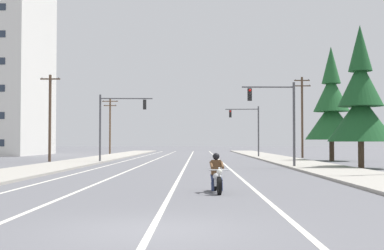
{
  "coord_description": "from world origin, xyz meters",
  "views": [
    {
      "loc": [
        1.03,
        -11.22,
        1.87
      ],
      "look_at": [
        0.69,
        17.44,
        2.8
      ],
      "focal_mm": 49.2,
      "sensor_mm": 36.0,
      "label": 1
    }
  ],
  "objects_px": {
    "conifer_tree_right_verge_near": "(361,102)",
    "conifer_tree_right_verge_far": "(331,108)",
    "traffic_signal_near_left": "(115,118)",
    "utility_pole_right_far": "(302,114)",
    "motorcycle_with_rider": "(217,177)",
    "utility_pole_left_far": "(110,124)",
    "traffic_signal_mid_right": "(249,124)",
    "traffic_signal_near_right": "(279,112)",
    "utility_pole_left_near": "(50,116)"
  },
  "relations": [
    {
      "from": "conifer_tree_right_verge_near",
      "to": "conifer_tree_right_verge_far",
      "type": "distance_m",
      "value": 14.82
    },
    {
      "from": "traffic_signal_near_left",
      "to": "utility_pole_right_far",
      "type": "xyz_separation_m",
      "value": [
        19.9,
        14.49,
        1.03
      ]
    },
    {
      "from": "conifer_tree_right_verge_near",
      "to": "conifer_tree_right_verge_far",
      "type": "bearing_deg",
      "value": 83.57
    },
    {
      "from": "motorcycle_with_rider",
      "to": "utility_pole_right_far",
      "type": "bearing_deg",
      "value": 74.8
    },
    {
      "from": "traffic_signal_near_left",
      "to": "conifer_tree_right_verge_far",
      "type": "distance_m",
      "value": 21.22
    },
    {
      "from": "motorcycle_with_rider",
      "to": "conifer_tree_right_verge_near",
      "type": "xyz_separation_m",
      "value": [
        10.84,
        17.83,
        4.11
      ]
    },
    {
      "from": "utility_pole_left_far",
      "to": "traffic_signal_mid_right",
      "type": "bearing_deg",
      "value": -36.36
    },
    {
      "from": "traffic_signal_near_left",
      "to": "utility_pole_left_far",
      "type": "relative_size",
      "value": 0.74
    },
    {
      "from": "utility_pole_left_far",
      "to": "conifer_tree_right_verge_near",
      "type": "distance_m",
      "value": 47.43
    },
    {
      "from": "conifer_tree_right_verge_near",
      "to": "conifer_tree_right_verge_far",
      "type": "height_order",
      "value": "conifer_tree_right_verge_far"
    },
    {
      "from": "utility_pole_right_far",
      "to": "traffic_signal_mid_right",
      "type": "bearing_deg",
      "value": 167.8
    },
    {
      "from": "traffic_signal_mid_right",
      "to": "utility_pole_left_far",
      "type": "bearing_deg",
      "value": 143.64
    },
    {
      "from": "traffic_signal_near_right",
      "to": "utility_pole_left_near",
      "type": "bearing_deg",
      "value": 149.46
    },
    {
      "from": "conifer_tree_right_verge_far",
      "to": "motorcycle_with_rider",
      "type": "bearing_deg",
      "value": -111.01
    },
    {
      "from": "traffic_signal_near_left",
      "to": "conifer_tree_right_verge_far",
      "type": "xyz_separation_m",
      "value": [
        20.76,
        4.22,
        1.12
      ]
    },
    {
      "from": "traffic_signal_near_right",
      "to": "conifer_tree_right_verge_near",
      "type": "height_order",
      "value": "conifer_tree_right_verge_near"
    },
    {
      "from": "utility_pole_right_far",
      "to": "utility_pole_left_far",
      "type": "xyz_separation_m",
      "value": [
        -25.45,
        15.53,
        -0.61
      ]
    },
    {
      "from": "motorcycle_with_rider",
      "to": "traffic_signal_near_right",
      "type": "xyz_separation_m",
      "value": [
        5.18,
        18.47,
        3.45
      ]
    },
    {
      "from": "motorcycle_with_rider",
      "to": "traffic_signal_mid_right",
      "type": "distance_m",
      "value": 44.62
    },
    {
      "from": "utility_pole_right_far",
      "to": "traffic_signal_near_right",
      "type": "bearing_deg",
      "value": -104.86
    },
    {
      "from": "traffic_signal_mid_right",
      "to": "utility_pole_right_far",
      "type": "xyz_separation_m",
      "value": [
        6.17,
        -1.33,
        1.08
      ]
    },
    {
      "from": "utility_pole_left_near",
      "to": "conifer_tree_right_verge_far",
      "type": "bearing_deg",
      "value": 4.76
    },
    {
      "from": "utility_pole_left_far",
      "to": "traffic_signal_near_left",
      "type": "bearing_deg",
      "value": -79.52
    },
    {
      "from": "motorcycle_with_rider",
      "to": "conifer_tree_right_verge_far",
      "type": "xyz_separation_m",
      "value": [
        12.5,
        32.55,
        4.63
      ]
    },
    {
      "from": "traffic_signal_mid_right",
      "to": "conifer_tree_right_verge_far",
      "type": "height_order",
      "value": "conifer_tree_right_verge_far"
    },
    {
      "from": "traffic_signal_near_right",
      "to": "traffic_signal_mid_right",
      "type": "relative_size",
      "value": 1.0
    },
    {
      "from": "utility_pole_right_far",
      "to": "conifer_tree_right_verge_near",
      "type": "height_order",
      "value": "conifer_tree_right_verge_near"
    },
    {
      "from": "traffic_signal_mid_right",
      "to": "conifer_tree_right_verge_far",
      "type": "xyz_separation_m",
      "value": [
        7.03,
        -11.6,
        1.17
      ]
    },
    {
      "from": "traffic_signal_mid_right",
      "to": "utility_pole_right_far",
      "type": "relative_size",
      "value": 0.65
    },
    {
      "from": "motorcycle_with_rider",
      "to": "conifer_tree_right_verge_near",
      "type": "height_order",
      "value": "conifer_tree_right_verge_near"
    },
    {
      "from": "traffic_signal_near_left",
      "to": "utility_pole_left_far",
      "type": "height_order",
      "value": "utility_pole_left_far"
    },
    {
      "from": "traffic_signal_near_left",
      "to": "conifer_tree_right_verge_near",
      "type": "bearing_deg",
      "value": -28.8
    },
    {
      "from": "conifer_tree_right_verge_far",
      "to": "traffic_signal_near_left",
      "type": "bearing_deg",
      "value": -168.52
    },
    {
      "from": "traffic_signal_near_left",
      "to": "traffic_signal_mid_right",
      "type": "distance_m",
      "value": 20.95
    },
    {
      "from": "utility_pole_left_far",
      "to": "utility_pole_left_near",
      "type": "bearing_deg",
      "value": -92.05
    },
    {
      "from": "conifer_tree_right_verge_near",
      "to": "motorcycle_with_rider",
      "type": "bearing_deg",
      "value": -121.31
    },
    {
      "from": "traffic_signal_near_left",
      "to": "traffic_signal_near_right",
      "type": "bearing_deg",
      "value": -36.24
    },
    {
      "from": "traffic_signal_near_left",
      "to": "conifer_tree_right_verge_far",
      "type": "relative_size",
      "value": 0.55
    },
    {
      "from": "conifer_tree_right_verge_near",
      "to": "conifer_tree_right_verge_far",
      "type": "relative_size",
      "value": 0.9
    },
    {
      "from": "utility_pole_right_far",
      "to": "conifer_tree_right_verge_near",
      "type": "relative_size",
      "value": 0.94
    },
    {
      "from": "utility_pole_left_near",
      "to": "utility_pole_right_far",
      "type": "relative_size",
      "value": 0.86
    },
    {
      "from": "motorcycle_with_rider",
      "to": "utility_pole_left_near",
      "type": "distance_m",
      "value": 33.91
    },
    {
      "from": "motorcycle_with_rider",
      "to": "conifer_tree_right_verge_near",
      "type": "distance_m",
      "value": 21.26
    },
    {
      "from": "conifer_tree_right_verge_far",
      "to": "utility_pole_left_near",
      "type": "bearing_deg",
      "value": -175.24
    },
    {
      "from": "utility_pole_left_near",
      "to": "utility_pole_left_far",
      "type": "xyz_separation_m",
      "value": [
        1.0,
        28.07,
        0.19
      ]
    },
    {
      "from": "traffic_signal_near_right",
      "to": "utility_pole_left_far",
      "type": "xyz_separation_m",
      "value": [
        -19.0,
        39.87,
        0.49
      ]
    },
    {
      "from": "traffic_signal_near_right",
      "to": "motorcycle_with_rider",
      "type": "bearing_deg",
      "value": -105.66
    },
    {
      "from": "traffic_signal_near_right",
      "to": "utility_pole_left_near",
      "type": "relative_size",
      "value": 0.75
    },
    {
      "from": "utility_pole_right_far",
      "to": "utility_pole_left_far",
      "type": "bearing_deg",
      "value": 148.61
    },
    {
      "from": "traffic_signal_near_right",
      "to": "traffic_signal_mid_right",
      "type": "xyz_separation_m",
      "value": [
        0.29,
        25.67,
        0.01
      ]
    }
  ]
}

